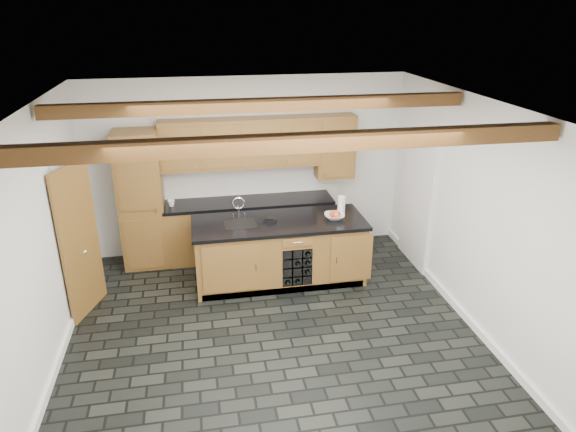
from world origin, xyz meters
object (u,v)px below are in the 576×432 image
at_px(island, 280,251).
at_px(kitchen_scale, 270,219).
at_px(paper_towel, 341,206).
at_px(fruit_bowl, 335,216).

height_order(island, kitchen_scale, kitchen_scale).
bearing_deg(kitchen_scale, paper_towel, 22.65).
bearing_deg(fruit_bowl, paper_towel, 44.12).
distance_m(island, paper_towel, 1.11).
relative_size(kitchen_scale, fruit_bowl, 0.68).
xyz_separation_m(island, paper_towel, (0.93, 0.09, 0.61)).
bearing_deg(paper_towel, kitchen_scale, -177.53).
distance_m(kitchen_scale, paper_towel, 1.06).
xyz_separation_m(island, fruit_bowl, (0.79, -0.04, 0.50)).
height_order(fruit_bowl, paper_towel, paper_towel).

